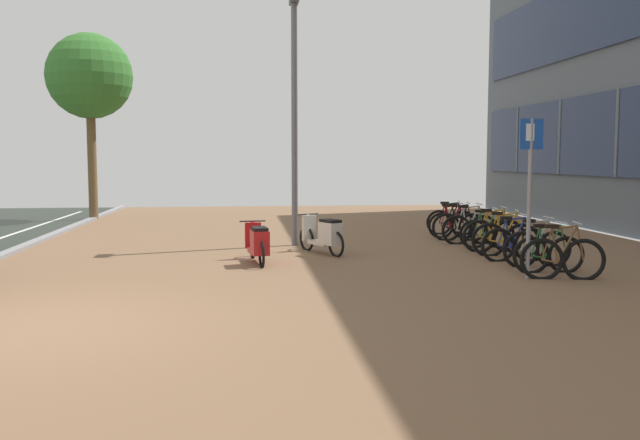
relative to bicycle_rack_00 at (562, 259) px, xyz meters
name	(u,v)px	position (x,y,z in m)	size (l,w,h in m)	color
ground	(156,326)	(-6.32, -2.36, -0.37)	(21.00, 40.00, 0.13)	black
bicycle_rack_00	(562,259)	(0.00, 0.00, 0.00)	(1.38, 0.48, 0.99)	black
bicycle_rack_01	(549,254)	(0.07, 0.66, -0.02)	(1.31, 0.48, 0.93)	black
bicycle_rack_02	(537,248)	(0.16, 1.33, -0.01)	(1.33, 0.48, 0.96)	black
bicycle_rack_03	(514,244)	(-0.01, 1.99, -0.01)	(1.34, 0.48, 0.95)	black
bicycle_rack_04	(505,239)	(0.08, 2.66, 0.00)	(1.35, 0.50, 0.99)	black
bicycle_rack_05	(494,235)	(0.09, 3.32, 0.00)	(1.37, 0.48, 1.00)	black
bicycle_rack_06	(487,233)	(0.18, 3.99, -0.02)	(1.25, 0.48, 0.93)	black
bicycle_rack_07	(470,229)	(0.01, 4.65, 0.00)	(1.36, 0.48, 0.99)	black
bicycle_rack_08	(459,227)	(-0.03, 5.32, -0.01)	(1.32, 0.48, 0.97)	black
bicycle_rack_09	(452,225)	(0.01, 5.98, -0.02)	(1.26, 0.48, 0.92)	black
bicycle_rack_10	(451,222)	(0.18, 6.64, -0.02)	(1.26, 0.48, 0.93)	black
scooter_near	(258,243)	(-4.99, 2.26, 0.04)	(0.56, 1.72, 0.79)	black
scooter_mid	(325,235)	(-3.57, 3.39, 0.06)	(0.88, 1.55, 0.84)	black
parking_sign	(530,181)	(-0.54, 0.13, 1.28)	(0.40, 0.07, 2.65)	gray
lamp_post	(294,108)	(-4.08, 4.88, 2.79)	(0.20, 0.52, 5.64)	slate
street_tree	(90,77)	(-10.14, 12.19, 4.25)	(2.74, 2.74, 6.01)	brown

